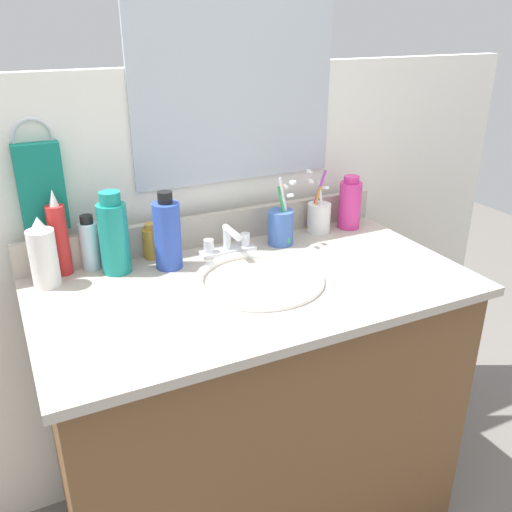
# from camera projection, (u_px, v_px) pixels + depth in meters

# --- Properties ---
(vanity_cabinet) EXTENTS (1.03, 0.55, 0.79)m
(vanity_cabinet) POSITION_uv_depth(u_px,v_px,m) (255.00, 415.00, 1.55)
(vanity_cabinet) COLOR brown
(vanity_cabinet) RESTS_ON ground_plane
(countertop) EXTENTS (1.08, 0.59, 0.02)m
(countertop) POSITION_uv_depth(u_px,v_px,m) (255.00, 286.00, 1.38)
(countertop) COLOR #B2A899
(countertop) RESTS_ON vanity_cabinet
(backsplash) EXTENTS (1.08, 0.02, 0.09)m
(backsplash) POSITION_uv_depth(u_px,v_px,m) (212.00, 229.00, 1.59)
(backsplash) COLOR #B2A899
(backsplash) RESTS_ON countertop
(back_wall) EXTENTS (2.18, 0.04, 1.30)m
(back_wall) POSITION_uv_depth(u_px,v_px,m) (206.00, 284.00, 1.73)
(back_wall) COLOR white
(back_wall) RESTS_ON ground_plane
(mirror_panel) EXTENTS (0.60, 0.01, 0.56)m
(mirror_panel) POSITION_uv_depth(u_px,v_px,m) (235.00, 79.00, 1.51)
(mirror_panel) COLOR #B2BCC6
(towel_ring) EXTENTS (0.10, 0.01, 0.10)m
(towel_ring) POSITION_uv_depth(u_px,v_px,m) (33.00, 137.00, 1.33)
(towel_ring) COLOR silver
(hand_towel) EXTENTS (0.11, 0.04, 0.22)m
(hand_towel) POSITION_uv_depth(u_px,v_px,m) (41.00, 187.00, 1.37)
(hand_towel) COLOR #147260
(sink_basin) EXTENTS (0.33, 0.33, 0.11)m
(sink_basin) POSITION_uv_depth(u_px,v_px,m) (259.00, 291.00, 1.40)
(sink_basin) COLOR white
(sink_basin) RESTS_ON countertop
(faucet) EXTENTS (0.16, 0.10, 0.08)m
(faucet) POSITION_uv_depth(u_px,v_px,m) (228.00, 244.00, 1.53)
(faucet) COLOR silver
(faucet) RESTS_ON countertop
(bottle_oil_amber) EXTENTS (0.05, 0.05, 0.10)m
(bottle_oil_amber) POSITION_uv_depth(u_px,v_px,m) (152.00, 242.00, 1.50)
(bottle_oil_amber) COLOR gold
(bottle_oil_amber) RESTS_ON countertop
(bottle_lotion_white) EXTENTS (0.07, 0.07, 0.18)m
(bottle_lotion_white) POSITION_uv_depth(u_px,v_px,m) (43.00, 255.00, 1.33)
(bottle_lotion_white) COLOR white
(bottle_lotion_white) RESTS_ON countertop
(bottle_spray_red) EXTENTS (0.05, 0.05, 0.22)m
(bottle_spray_red) POSITION_uv_depth(u_px,v_px,m) (59.00, 238.00, 1.39)
(bottle_spray_red) COLOR red
(bottle_spray_red) RESTS_ON countertop
(bottle_mouthwash_teal) EXTENTS (0.07, 0.07, 0.21)m
(bottle_mouthwash_teal) POSITION_uv_depth(u_px,v_px,m) (114.00, 235.00, 1.40)
(bottle_mouthwash_teal) COLOR teal
(bottle_mouthwash_teal) RESTS_ON countertop
(bottle_gel_clear) EXTENTS (0.05, 0.05, 0.15)m
(bottle_gel_clear) POSITION_uv_depth(u_px,v_px,m) (90.00, 244.00, 1.43)
(bottle_gel_clear) COLOR silver
(bottle_gel_clear) RESTS_ON countertop
(bottle_shampoo_blue) EXTENTS (0.07, 0.07, 0.21)m
(bottle_shampoo_blue) POSITION_uv_depth(u_px,v_px,m) (167.00, 234.00, 1.42)
(bottle_shampoo_blue) COLOR #2D4CB2
(bottle_shampoo_blue) RESTS_ON countertop
(bottle_soap_pink) EXTENTS (0.07, 0.07, 0.16)m
(bottle_soap_pink) POSITION_uv_depth(u_px,v_px,m) (350.00, 204.00, 1.70)
(bottle_soap_pink) COLOR #D8338C
(bottle_soap_pink) RESTS_ON countertop
(cup_white_ceramic) EXTENTS (0.08, 0.09, 0.20)m
(cup_white_ceramic) POSITION_uv_depth(u_px,v_px,m) (319.00, 216.00, 1.68)
(cup_white_ceramic) COLOR white
(cup_white_ceramic) RESTS_ON countertop
(cup_blue_plastic) EXTENTS (0.07, 0.08, 0.20)m
(cup_blue_plastic) POSITION_uv_depth(u_px,v_px,m) (281.00, 226.00, 1.59)
(cup_blue_plastic) COLOR #3F66B7
(cup_blue_plastic) RESTS_ON countertop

